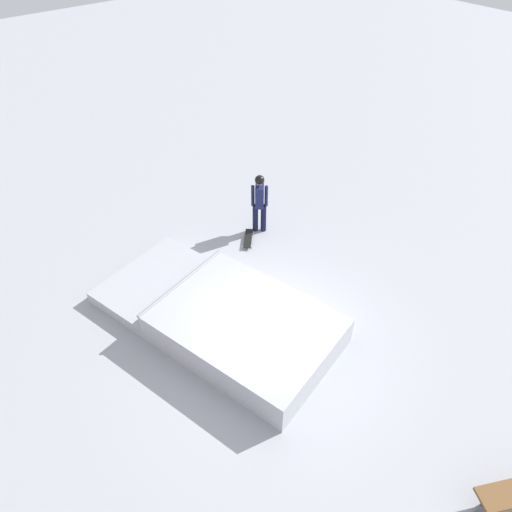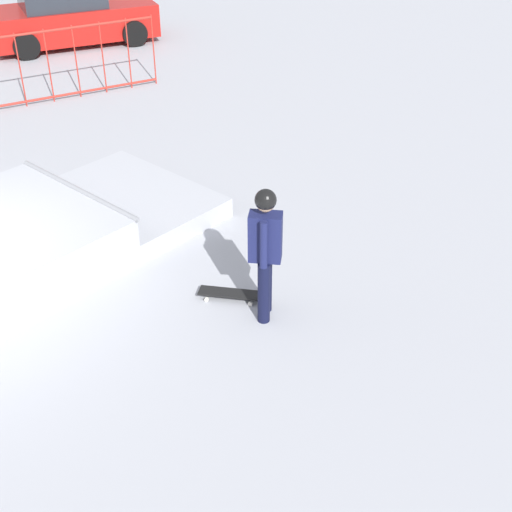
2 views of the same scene
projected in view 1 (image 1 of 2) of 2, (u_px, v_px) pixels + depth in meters
The scene contains 4 objects.
ground_plane at pixel (268, 343), 10.02m from camera, with size 60.00×60.00×0.00m, color #A8AAB2.
skate_ramp at pixel (229, 320), 10.09m from camera, with size 5.86×3.81×0.74m.
skater at pixel (260, 200), 12.36m from camera, with size 0.43×0.42×1.73m.
skateboard at pixel (248, 238), 12.61m from camera, with size 0.71×0.70×0.09m.
Camera 1 is at (-4.75, 4.28, 7.94)m, focal length 33.11 mm.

